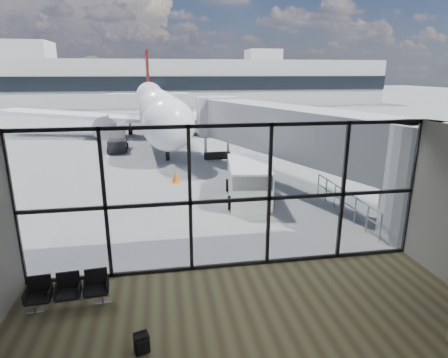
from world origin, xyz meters
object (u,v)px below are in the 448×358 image
object	(u,v)px
seating_row	(68,289)
belt_loader	(118,144)
backpack	(142,344)
service_van	(248,181)
airliner	(155,106)

from	to	relation	value
seating_row	belt_loader	xyz separation A→B (m)	(-0.73, 20.46, 0.06)
backpack	belt_loader	world-z (taller)	belt_loader
seating_row	service_van	bearing A→B (deg)	43.98
seating_row	backpack	xyz separation A→B (m)	(1.93, -2.07, -0.27)
seating_row	airliner	size ratio (longest dim) A/B	0.06
airliner	belt_loader	bearing A→B (deg)	-111.46
airliner	belt_loader	distance (m)	9.67
backpack	belt_loader	size ratio (longest dim) A/B	0.13
airliner	service_van	size ratio (longest dim) A/B	7.80
belt_loader	seating_row	bearing A→B (deg)	-89.46
backpack	airliner	bearing A→B (deg)	72.34
backpack	service_van	distance (m)	10.57
seating_row	belt_loader	size ratio (longest dim) A/B	0.56
backpack	service_van	world-z (taller)	service_van
backpack	airliner	size ratio (longest dim) A/B	0.01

